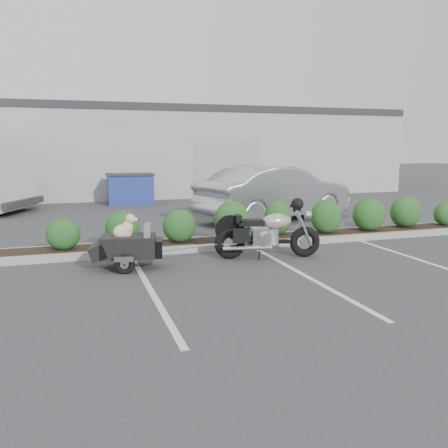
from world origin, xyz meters
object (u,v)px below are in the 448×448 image
object	(u,v)px
motorcycle	(268,234)
sedan	(275,193)
pet_trailer	(128,245)
dumpster	(130,189)

from	to	relation	value
motorcycle	sedan	distance (m)	5.03
motorcycle	pet_trailer	xyz separation A→B (m)	(-2.78, 0.03, -0.06)
motorcycle	pet_trailer	size ratio (longest dim) A/B	1.23
pet_trailer	sedan	size ratio (longest dim) A/B	0.35
motorcycle	dumpster	bearing A→B (deg)	110.07
dumpster	motorcycle	bearing A→B (deg)	-79.81
motorcycle	dumpster	xyz separation A→B (m)	(-1.51, 10.05, 0.10)
motorcycle	pet_trailer	bearing A→B (deg)	-169.01
pet_trailer	sedan	distance (m)	6.71
motorcycle	sedan	world-z (taller)	sedan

